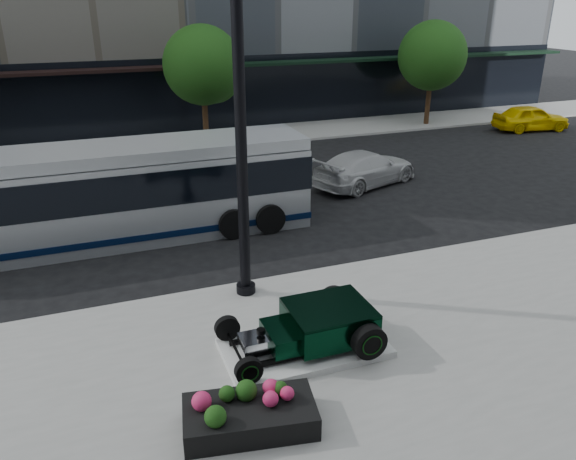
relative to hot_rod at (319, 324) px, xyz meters
name	(u,v)px	position (x,y,z in m)	size (l,w,h in m)	color
ground	(272,247)	(0.84, 5.44, -0.70)	(120.00, 120.00, 0.00)	black
sidewalk_far	(183,141)	(0.84, 19.44, -0.64)	(70.00, 4.00, 0.12)	gray
street_trees	(205,68)	(1.99, 18.51, 3.07)	(29.80, 3.80, 5.70)	black
display_plinth	(304,348)	(-0.33, 0.00, -0.50)	(3.40, 1.80, 0.15)	silver
hot_rod	(319,324)	(0.00, 0.00, 0.00)	(3.22, 2.00, 0.81)	black
info_plaque	(227,403)	(-2.31, -1.16, -0.45)	(0.46, 0.39, 0.31)	silver
lamppost	(241,135)	(-0.75, 2.87, 3.44)	(0.48, 0.48, 8.70)	black
flower_planter	(250,415)	(-2.07, -1.76, -0.31)	(2.43, 1.51, 0.74)	black
transit_bus	(113,193)	(-3.43, 7.83, 0.79)	(12.12, 2.88, 2.92)	#A9AEB3
white_sedan	(365,168)	(6.31, 9.87, -0.01)	(1.92, 4.73, 1.37)	silver
yellow_taxi	(531,118)	(19.58, 15.32, 0.01)	(1.68, 4.16, 1.42)	yellow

